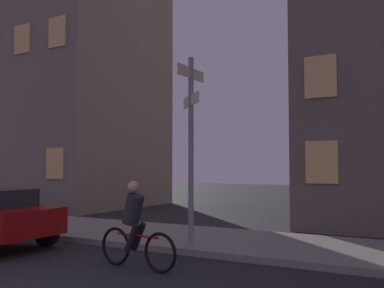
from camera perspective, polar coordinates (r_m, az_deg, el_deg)
The scene contains 4 objects.
sidewalk_kerb at distance 11.02m, azimuth 2.54°, elevation -12.40°, with size 40.00×3.30×0.14m, color gray.
signpost at distance 9.75m, azimuth -0.14°, elevation 0.99°, with size 0.87×1.17×4.19m.
cyclist at distance 8.29m, azimuth -7.43°, elevation -10.78°, with size 1.82×0.37×1.61m.
building_left_block at distance 23.50m, azimuth -15.91°, elevation 15.42°, with size 8.02×7.02×18.47m.
Camera 1 is at (4.88, -3.43, 1.88)m, focal length 40.94 mm.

